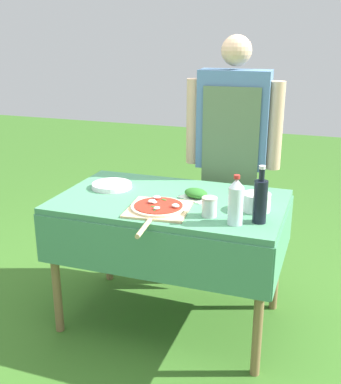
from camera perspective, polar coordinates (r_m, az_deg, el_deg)
ground_plane at (r=3.11m, az=0.01°, el=-14.73°), size 12.00×12.00×0.00m
prep_table at (r=2.79m, az=0.01°, el=-2.76°), size 1.31×0.81×0.80m
person_cook at (r=3.22m, az=7.37°, el=5.66°), size 0.63×0.22×1.69m
pizza_on_peel at (r=2.57m, az=-1.52°, el=-1.94°), size 0.35×0.55×0.05m
oil_bottle at (r=2.42m, az=10.59°, el=-0.97°), size 0.07×0.07×0.29m
water_bottle at (r=2.38m, az=7.75°, el=-1.10°), size 0.08×0.08×0.25m
herb_container at (r=2.76m, az=3.02°, el=-0.21°), size 0.21×0.19×0.06m
mixing_tub at (r=2.60m, az=10.16°, el=-1.17°), size 0.15×0.15×0.09m
plate_stack at (r=2.96m, az=-6.98°, el=0.77°), size 0.25×0.25×0.03m
sauce_jar at (r=2.49m, az=4.63°, el=-1.89°), size 0.08×0.08×0.10m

